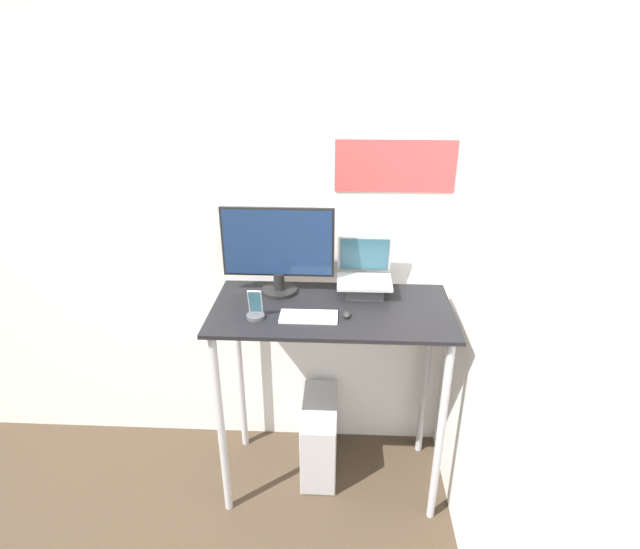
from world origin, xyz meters
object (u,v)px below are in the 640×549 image
Objects in this scene: laptop at (364,280)px; monitor at (278,251)px; keyboard at (309,316)px; mouse at (347,315)px; cell_phone at (255,311)px; computer_tower at (320,436)px.

monitor reaches higher than laptop.
keyboard is 4.91× the size of mouse.
cell_phone is at bearing -178.35° from keyboard.
keyboard is 1.91× the size of cell_phone.
laptop is at bearing 22.26° from computer_tower.
computer_tower is at bearing 34.12° from cell_phone.
monitor is at bearing 73.99° from cell_phone.
keyboard is at bearing -102.47° from computer_tower.
monitor is 0.35m from cell_phone.
mouse is 0.12× the size of computer_tower.
mouse is at bearing 6.02° from keyboard.
monitor is (-0.44, -0.02, 0.16)m from laptop.
monitor is at bearing 160.16° from computer_tower.
monitor reaches higher than keyboard.
mouse reaches higher than computer_tower.
laptop reaches higher than cell_phone.
laptop is 1.00m from computer_tower.
keyboard is 0.92m from computer_tower.
computer_tower is (0.22, -0.08, -1.13)m from monitor.
computer_tower is (-0.14, 0.17, -0.91)m from mouse.
laptop reaches higher than keyboard.
keyboard is 0.59× the size of computer_tower.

